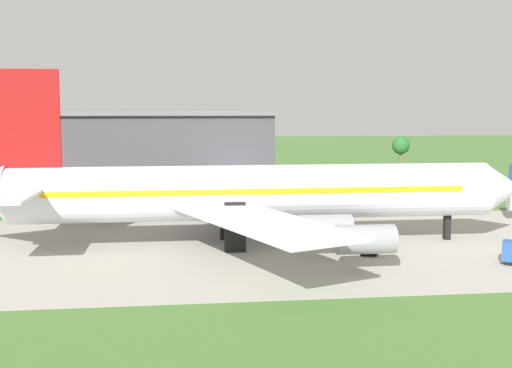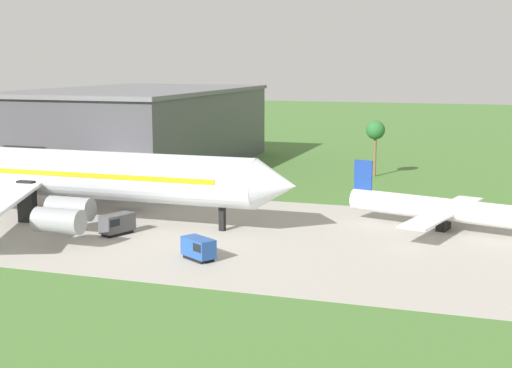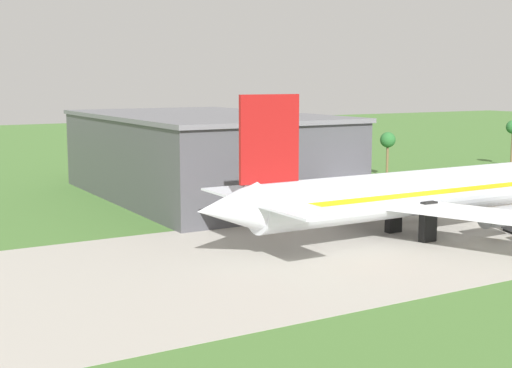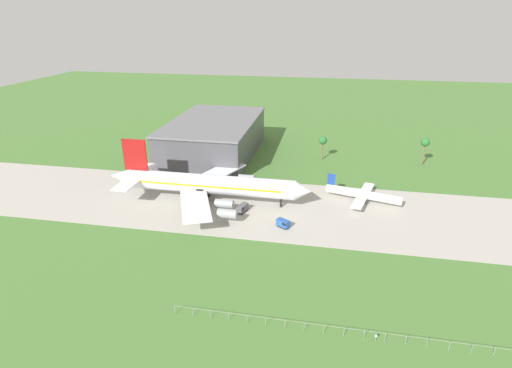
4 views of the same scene
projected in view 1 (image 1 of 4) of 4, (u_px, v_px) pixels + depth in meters
The scene contains 3 objects.
jet_airliner at pixel (245, 193), 77.00m from camera, with size 71.22×53.46×20.89m.
baggage_tug at pixel (369, 241), 73.04m from camera, with size 3.39×4.94×2.64m.
terminal_building at pixel (159, 152), 123.48m from camera, with size 36.72×61.20×16.18m.
Camera 1 is at (-57.53, -74.89, 16.45)m, focal length 45.00 mm.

